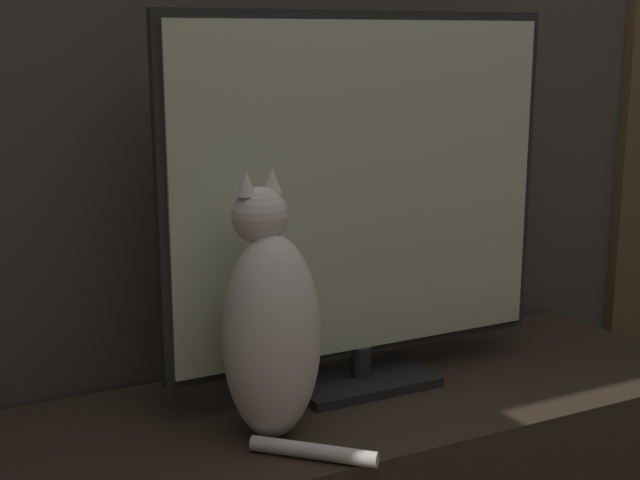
% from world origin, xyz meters
% --- Properties ---
extents(tv, '(0.86, 0.18, 0.77)m').
position_xyz_m(tv, '(0.04, 0.97, 0.83)').
color(tv, black).
rests_on(tv, tv_stand).
extents(cat, '(0.22, 0.31, 0.50)m').
position_xyz_m(cat, '(-0.23, 0.83, 0.64)').
color(cat, silver).
rests_on(cat, tv_stand).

